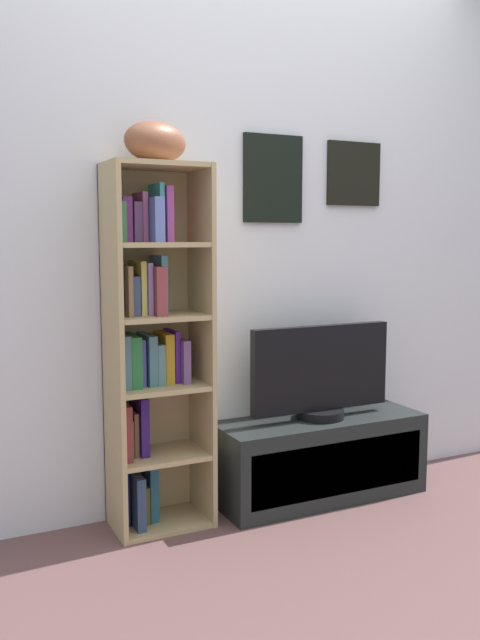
{
  "coord_description": "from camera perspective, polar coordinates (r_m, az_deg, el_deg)",
  "views": [
    {
      "loc": [
        -1.32,
        -1.65,
        1.21
      ],
      "look_at": [
        -0.09,
        0.85,
        0.87
      ],
      "focal_mm": 37.96,
      "sensor_mm": 36.0,
      "label": 1
    }
  ],
  "objects": [
    {
      "name": "ground",
      "position": [
        2.45,
        11.72,
        -23.41
      ],
      "size": [
        5.2,
        5.2,
        0.04
      ],
      "primitive_type": "cube",
      "color": "brown"
    },
    {
      "name": "back_wall",
      "position": [
        3.08,
        -0.68,
        7.15
      ],
      "size": [
        4.8,
        0.08,
        2.44
      ],
      "color": "silver",
      "rests_on": "ground"
    },
    {
      "name": "bookshelf",
      "position": [
        2.82,
        -7.71,
        -2.42
      ],
      "size": [
        0.41,
        0.28,
        1.51
      ],
      "color": "tan",
      "rests_on": "ground"
    },
    {
      "name": "football",
      "position": [
        2.79,
        -7.14,
        14.65
      ],
      "size": [
        0.33,
        0.25,
        0.16
      ],
      "primitive_type": "ellipsoid",
      "rotation": [
        0.0,
        0.0,
        0.36
      ],
      "color": "brown",
      "rests_on": "bookshelf"
    },
    {
      "name": "tv_stand",
      "position": [
        3.24,
        6.76,
        -11.45
      ],
      "size": [
        0.99,
        0.34,
        0.38
      ],
      "color": "black",
      "rests_on": "ground"
    },
    {
      "name": "television",
      "position": [
        3.14,
        6.86,
        -4.46
      ],
      "size": [
        0.71,
        0.22,
        0.43
      ],
      "color": "black",
      "rests_on": "tv_stand"
    }
  ]
}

